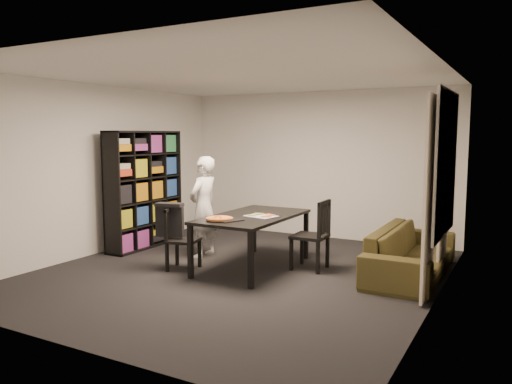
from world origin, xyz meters
The scene contains 16 objects.
room centered at (0.00, 0.00, 1.30)m, with size 5.01×5.51×2.61m.
window_pane centered at (2.48, 0.60, 1.50)m, with size 0.02×1.40×1.60m, color black.
window_frame centered at (2.48, 0.60, 1.50)m, with size 0.03×1.52×1.72m, color white.
curtain_left centered at (2.40, 0.08, 1.15)m, with size 0.03×0.70×2.25m, color beige.
curtain_right centered at (2.40, 1.12, 1.15)m, with size 0.03×0.70×2.25m, color beige.
bookshelf centered at (-2.16, 0.60, 0.95)m, with size 0.35×1.50×1.90m, color black.
dining_table centered at (0.04, 0.29, 0.67)m, with size 0.99×1.77×0.74m.
chair_left centered at (-0.83, -0.26, 0.48)m, with size 0.48×0.48×0.85m.
chair_right centered at (0.85, 0.62, 0.55)m, with size 0.46×0.46×0.96m.
draped_jacket centered at (-0.94, -0.29, 0.70)m, with size 0.40×0.25×0.47m.
person centered at (-0.91, 0.49, 0.76)m, with size 0.55×0.36×1.52m, color silver.
baking_tray centered at (-0.08, -0.21, 0.75)m, with size 0.40×0.32×0.01m, color black.
pepperoni_pizza centered at (-0.13, -0.28, 0.77)m, with size 0.35×0.35×0.03m.
kitchen_towel centered at (0.19, 0.26, 0.74)m, with size 0.40×0.30×0.01m, color silver.
pizza_slices centered at (0.19, 0.28, 0.75)m, with size 0.37×0.31×0.01m, color gold, non-canonical shape.
sofa centered at (2.04, 0.98, 0.31)m, with size 2.12×0.83×0.62m, color #393017.
Camera 1 is at (3.33, -5.62, 1.84)m, focal length 35.00 mm.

